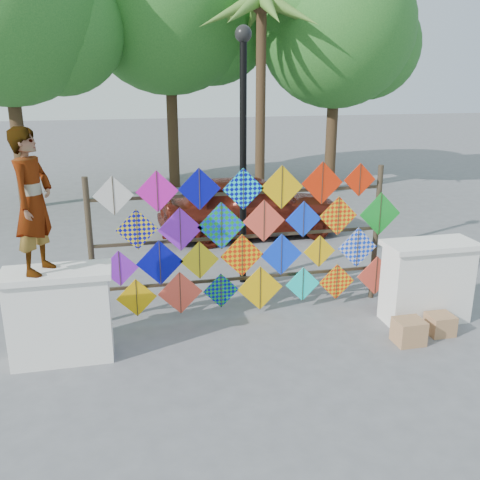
# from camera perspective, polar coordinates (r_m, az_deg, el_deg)

# --- Properties ---
(ground) EXTENTS (80.00, 80.00, 0.00)m
(ground) POSITION_cam_1_polar(r_m,az_deg,el_deg) (8.15, 1.45, -9.72)
(ground) COLOR slate
(ground) RESTS_ON ground
(parapet_left) EXTENTS (1.40, 0.65, 1.28)m
(parapet_left) POSITION_cam_1_polar(r_m,az_deg,el_deg) (7.53, -18.63, -7.56)
(parapet_left) COLOR white
(parapet_left) RESTS_ON ground
(parapet_right) EXTENTS (1.40, 0.65, 1.28)m
(parapet_right) POSITION_cam_1_polar(r_m,az_deg,el_deg) (8.73, 19.32, -4.17)
(parapet_right) COLOR white
(parapet_right) RESTS_ON ground
(kite_rack) EXTENTS (5.00, 0.24, 2.40)m
(kite_rack) POSITION_cam_1_polar(r_m,az_deg,el_deg) (8.37, 0.93, 0.04)
(kite_rack) COLOR #33291C
(kite_rack) RESTS_ON ground
(tree_west) EXTENTS (5.85, 5.20, 8.01)m
(tree_west) POSITION_cam_1_polar(r_m,az_deg,el_deg) (16.35, -23.65, 21.90)
(tree_west) COLOR #422B1C
(tree_west) RESTS_ON ground
(tree_mid) EXTENTS (6.30, 5.60, 8.61)m
(tree_mid) POSITION_cam_1_polar(r_m,az_deg,el_deg) (18.27, -7.32, 23.74)
(tree_mid) COLOR #422B1C
(tree_mid) RESTS_ON ground
(tree_east) EXTENTS (5.40, 4.80, 7.42)m
(tree_east) POSITION_cam_1_polar(r_m,az_deg,el_deg) (17.98, 10.52, 21.18)
(tree_east) COLOR #422B1C
(tree_east) RESTS_ON ground
(palm_tree) EXTENTS (3.62, 3.62, 5.83)m
(palm_tree) POSITION_cam_1_polar(r_m,az_deg,el_deg) (15.60, 2.30, 21.93)
(palm_tree) COLOR #422B1C
(palm_tree) RESTS_ON ground
(vendor_woman) EXTENTS (0.66, 0.78, 1.83)m
(vendor_woman) POSITION_cam_1_polar(r_m,az_deg,el_deg) (7.07, -21.21, 3.83)
(vendor_woman) COLOR #99999E
(vendor_woman) RESTS_ON parapet_left
(sedan) EXTENTS (4.36, 1.88, 1.47)m
(sedan) POSITION_cam_1_polar(r_m,az_deg,el_deg) (12.63, 1.13, 3.75)
(sedan) COLOR #54180E
(sedan) RESTS_ON ground
(lamppost) EXTENTS (0.28, 0.28, 4.46)m
(lamppost) POSITION_cam_1_polar(r_m,az_deg,el_deg) (9.32, 0.34, 11.10)
(lamppost) COLOR black
(lamppost) RESTS_ON ground
(cardboard_box_near) EXTENTS (0.40, 0.36, 0.36)m
(cardboard_box_near) POSITION_cam_1_polar(r_m,az_deg,el_deg) (8.12, 17.56, -9.29)
(cardboard_box_near) COLOR #A97E52
(cardboard_box_near) RESTS_ON ground
(cardboard_box_far) EXTENTS (0.37, 0.34, 0.31)m
(cardboard_box_far) POSITION_cam_1_polar(r_m,az_deg,el_deg) (8.54, 20.55, -8.42)
(cardboard_box_far) COLOR #A97E52
(cardboard_box_far) RESTS_ON ground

